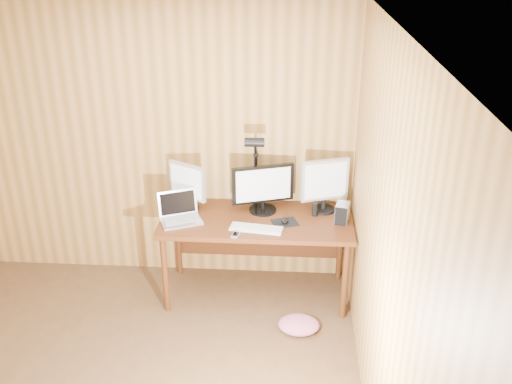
# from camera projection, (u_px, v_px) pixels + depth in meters

# --- Properties ---
(room_shell) EXTENTS (4.00, 4.00, 4.00)m
(room_shell) POSITION_uv_depth(u_px,v_px,m) (69.00, 271.00, 3.13)
(room_shell) COLOR brown
(room_shell) RESTS_ON ground
(desk) EXTENTS (1.60, 0.70, 0.75)m
(desk) POSITION_uv_depth(u_px,v_px,m) (257.00, 227.00, 4.88)
(desk) COLOR #4E2510
(desk) RESTS_ON floor
(monitor_center) EXTENTS (0.52, 0.23, 0.42)m
(monitor_center) POSITION_uv_depth(u_px,v_px,m) (263.00, 188.00, 4.81)
(monitor_center) COLOR black
(monitor_center) RESTS_ON desk
(monitor_left) EXTENTS (0.33, 0.20, 0.41)m
(monitor_left) POSITION_uv_depth(u_px,v_px,m) (187.00, 185.00, 4.85)
(monitor_left) COLOR black
(monitor_left) RESTS_ON desk
(monitor_right) EXTENTS (0.41, 0.20, 0.47)m
(monitor_right) POSITION_uv_depth(u_px,v_px,m) (325.00, 184.00, 4.80)
(monitor_right) COLOR black
(monitor_right) RESTS_ON desk
(laptop) EXTENTS (0.40, 0.36, 0.23)m
(laptop) POSITION_uv_depth(u_px,v_px,m) (180.00, 213.00, 4.73)
(laptop) COLOR silver
(laptop) RESTS_ON desk
(keyboard) EXTENTS (0.44, 0.19, 0.02)m
(keyboard) POSITION_uv_depth(u_px,v_px,m) (256.00, 228.00, 4.59)
(keyboard) COLOR white
(keyboard) RESTS_ON desk
(mousepad) EXTENTS (0.25, 0.23, 0.00)m
(mousepad) POSITION_uv_depth(u_px,v_px,m) (285.00, 223.00, 4.70)
(mousepad) COLOR black
(mousepad) RESTS_ON desk
(mouse) EXTENTS (0.10, 0.12, 0.04)m
(mouse) POSITION_uv_depth(u_px,v_px,m) (285.00, 220.00, 4.69)
(mouse) COLOR black
(mouse) RESTS_ON mousepad
(hard_drive) EXTENTS (0.13, 0.17, 0.16)m
(hard_drive) POSITION_uv_depth(u_px,v_px,m) (342.00, 213.00, 4.68)
(hard_drive) COLOR silver
(hard_drive) RESTS_ON desk
(phone) EXTENTS (0.07, 0.11, 0.01)m
(phone) POSITION_uv_depth(u_px,v_px,m) (236.00, 235.00, 4.51)
(phone) COLOR silver
(phone) RESTS_ON desk
(speaker) EXTENTS (0.05, 0.05, 0.12)m
(speaker) POSITION_uv_depth(u_px,v_px,m) (315.00, 209.00, 4.79)
(speaker) COLOR black
(speaker) RESTS_ON desk
(desk_lamp) EXTENTS (0.16, 0.23, 0.70)m
(desk_lamp) POSITION_uv_depth(u_px,v_px,m) (255.00, 160.00, 4.78)
(desk_lamp) COLOR black
(desk_lamp) RESTS_ON desk
(fabric_pile) EXTENTS (0.39, 0.35, 0.11)m
(fabric_pile) POSITION_uv_depth(u_px,v_px,m) (299.00, 325.00, 4.59)
(fabric_pile) COLOR #C8617D
(fabric_pile) RESTS_ON floor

